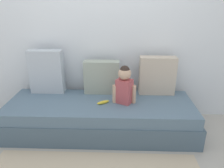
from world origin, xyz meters
The scene contains 8 objects.
ground_plane centered at (0.00, 0.00, 0.00)m, with size 12.00×12.00×0.00m, color #B2ADA3.
back_wall centered at (0.00, 0.54, 1.22)m, with size 5.64×0.10×2.44m, color silver.
couch centered at (0.00, 0.00, 0.21)m, with size 2.44×0.82×0.42m.
throw_pillow_left centered at (-0.76, 0.31, 0.72)m, with size 0.45×0.16×0.60m, color #B2BCC6.
throw_pillow_center centered at (0.00, 0.31, 0.65)m, with size 0.48×0.16×0.46m, color #99A393.
throw_pillow_right centered at (0.76, 0.31, 0.68)m, with size 0.48×0.16×0.52m, color #C1B29E.
toddler centered at (0.31, 0.00, 0.67)m, with size 0.30×0.21×0.49m.
banana centered at (0.04, -0.05, 0.44)m, with size 0.17×0.04×0.04m, color yellow.
Camera 1 is at (0.24, -2.47, 1.64)m, focal length 34.50 mm.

